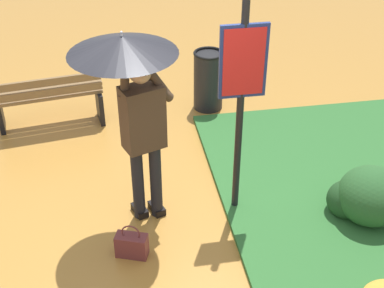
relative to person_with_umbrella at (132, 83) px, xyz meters
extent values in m
plane|color=#B27A33|center=(-0.08, 0.00, -1.55)|extent=(18.00, 18.00, 0.00)
cylinder|color=black|center=(-0.17, -0.01, -1.12)|extent=(0.12, 0.12, 0.86)
cylinder|color=black|center=(0.01, -0.01, -1.12)|extent=(0.12, 0.12, 0.86)
cube|color=black|center=(-0.17, -0.05, -1.51)|extent=(0.18, 0.24, 0.08)
cube|color=black|center=(0.01, -0.05, -1.51)|extent=(0.18, 0.24, 0.08)
cube|color=#473323|center=(-0.08, -0.01, -0.37)|extent=(0.44, 0.35, 0.64)
sphere|color=tan|center=(-0.08, -0.01, 0.09)|extent=(0.20, 0.20, 0.20)
ellipsoid|color=black|center=(-0.08, -0.01, 0.12)|extent=(0.20, 0.20, 0.15)
cylinder|color=#473323|center=(-0.29, -0.04, -0.16)|extent=(0.18, 0.13, 0.18)
cylinder|color=#473323|center=(-0.25, -0.05, -0.07)|extent=(0.24, 0.11, 0.33)
cube|color=black|center=(-0.17, -0.03, 0.07)|extent=(0.07, 0.04, 0.14)
cylinder|color=#473323|center=(0.08, -0.01, -0.13)|extent=(0.11, 0.10, 0.09)
cylinder|color=#473323|center=(0.07, 0.00, -0.04)|extent=(0.10, 0.09, 0.23)
cylinder|color=#A5A5AD|center=(0.06, 0.01, 0.27)|extent=(0.02, 0.02, 0.41)
cone|color=black|center=(0.06, 0.01, 0.37)|extent=(0.96, 0.96, 0.16)
sphere|color=#A5A5AD|center=(0.06, 0.01, 0.48)|extent=(0.02, 0.02, 0.02)
cylinder|color=black|center=(-0.99, 0.03, -0.40)|extent=(0.07, 0.07, 2.30)
cube|color=navy|center=(-0.99, 0.05, 0.15)|extent=(0.44, 0.04, 0.70)
cube|color=red|center=(-0.99, 0.07, 0.15)|extent=(0.38, 0.01, 0.64)
cube|color=brown|center=(0.13, 0.54, -1.43)|extent=(0.33, 0.23, 0.24)
torus|color=brown|center=(0.13, 0.54, -1.27)|extent=(0.17, 0.07, 0.18)
cube|color=black|center=(0.35, -2.06, -1.33)|extent=(0.11, 0.36, 0.44)
cube|color=black|center=(1.63, -2.06, -1.33)|extent=(0.11, 0.36, 0.44)
cube|color=brown|center=(0.99, -2.18, -1.09)|extent=(1.40, 0.29, 0.04)
cube|color=brown|center=(0.99, -2.06, -1.09)|extent=(1.40, 0.29, 0.04)
cube|color=brown|center=(0.99, -1.94, -1.09)|extent=(1.40, 0.29, 0.04)
cube|color=brown|center=(0.99, -1.89, -0.99)|extent=(1.39, 0.23, 0.10)
cube|color=brown|center=(0.99, -1.89, -0.85)|extent=(1.39, 0.23, 0.10)
cylinder|color=black|center=(-1.14, -2.16, -1.15)|extent=(0.40, 0.40, 0.80)
torus|color=black|center=(-1.14, -2.16, -0.74)|extent=(0.42, 0.42, 0.04)
ellipsoid|color=#285628|center=(-2.29, 0.44, -1.25)|extent=(0.67, 0.67, 0.60)
ellipsoid|color=#1E421E|center=(-2.09, 0.34, -1.35)|extent=(0.40, 0.40, 0.40)
camera|label=1|loc=(0.20, 4.24, 2.13)|focal=49.63mm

